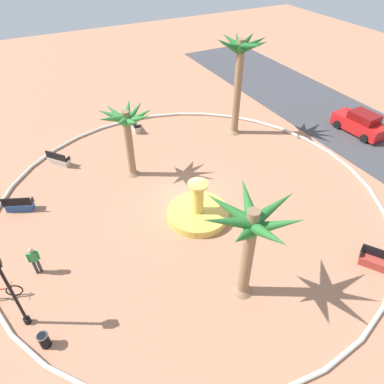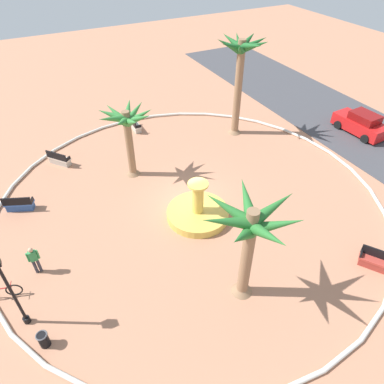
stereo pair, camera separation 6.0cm
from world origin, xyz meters
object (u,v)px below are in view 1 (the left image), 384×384
at_px(bench_north, 134,126).
at_px(bicycle_red_frame, 2,292).
at_px(palm_tree_near_fountain, 240,63).
at_px(trash_bin, 44,340).
at_px(fountain, 198,212).
at_px(person_cyclist_helmet, 34,259).
at_px(bench_southeast, 19,205).
at_px(lamppost, 9,286).
at_px(bench_west, 59,160).
at_px(palm_tree_by_curb, 250,232).
at_px(parked_car_leftmost, 360,123).
at_px(palm_tree_mid_plaza, 127,125).
at_px(bench_east, 376,262).

xyz_separation_m(bench_north, bicycle_red_frame, (11.68, -10.41, 0.04)).
height_order(palm_tree_near_fountain, trash_bin, palm_tree_near_fountain).
distance_m(fountain, person_cyclist_helmet, 8.52).
distance_m(bench_southeast, bicycle_red_frame, 6.00).
bearing_deg(lamppost, bench_southeast, 175.49).
relative_size(bench_west, person_cyclist_helmet, 0.95).
relative_size(lamppost, trash_bin, 5.86).
distance_m(palm_tree_by_curb, trash_bin, 9.07).
distance_m(person_cyclist_helmet, parked_car_leftmost, 24.01).
height_order(bench_southeast, bicycle_red_frame, bench_southeast).
relative_size(bench_west, bicycle_red_frame, 0.93).
relative_size(palm_tree_by_curb, person_cyclist_helmet, 3.15).
bearing_deg(bench_west, bench_southeast, -38.69).
height_order(bicycle_red_frame, parked_car_leftmost, parked_car_leftmost).
xyz_separation_m(lamppost, trash_bin, (1.37, 0.51, -2.12)).
bearing_deg(palm_tree_mid_plaza, trash_bin, -37.05).
bearing_deg(bench_southeast, lamppost, -4.51).
bearing_deg(bench_west, bicycle_red_frame, -24.25).
distance_m(bench_southeast, trash_bin, 8.95).
height_order(bench_west, lamppost, lamppost).
height_order(palm_tree_by_curb, bench_west, palm_tree_by_curb).
xyz_separation_m(palm_tree_by_curb, bicycle_red_frame, (-4.57, -9.55, -3.41)).
bearing_deg(fountain, bench_north, 178.39).
bearing_deg(bench_north, bench_southeast, -57.19).
xyz_separation_m(palm_tree_mid_plaza, bicycle_red_frame, (6.17, -8.28, -3.17)).
distance_m(fountain, bicycle_red_frame, 10.12).
relative_size(fountain, bicycle_red_frame, 2.05).
xyz_separation_m(bench_east, bench_west, (-15.83, -11.75, 0.00)).
height_order(bench_east, bicycle_red_frame, bench_east).
bearing_deg(palm_tree_near_fountain, bench_north, -120.63).
xyz_separation_m(palm_tree_mid_plaza, bench_southeast, (0.33, -6.92, -3.20)).
bearing_deg(bench_north, fountain, -1.61).
distance_m(palm_tree_near_fountain, bench_north, 9.17).
bearing_deg(palm_tree_mid_plaza, person_cyclist_helmet, -50.94).
bearing_deg(person_cyclist_helmet, fountain, 89.50).
relative_size(palm_tree_mid_plaza, bench_west, 3.01).
relative_size(palm_tree_by_curb, bench_east, 3.21).
bearing_deg(bench_east, palm_tree_by_curb, -105.36).
height_order(bench_east, bench_north, same).
bearing_deg(bench_east, palm_tree_mid_plaza, -148.26).
distance_m(bench_southeast, person_cyclist_helmet, 5.13).
bearing_deg(palm_tree_mid_plaza, parked_car_leftmost, 80.72).
height_order(bench_southeast, parked_car_leftmost, parked_car_leftmost).
bearing_deg(palm_tree_by_curb, palm_tree_near_fountain, 148.62).
relative_size(bench_north, lamppost, 0.38).
height_order(bench_southeast, person_cyclist_helmet, person_cyclist_helmet).
bearing_deg(palm_tree_near_fountain, trash_bin, -55.50).
xyz_separation_m(palm_tree_near_fountain, palm_tree_by_curb, (12.31, -7.51, -1.48)).
bearing_deg(bench_west, palm_tree_mid_plaza, 50.42).
bearing_deg(bicycle_red_frame, palm_tree_by_curb, 64.43).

